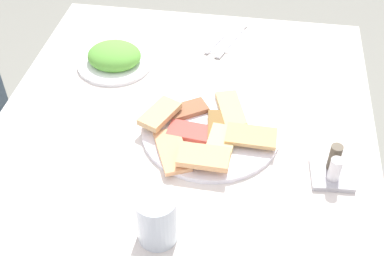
{
  "coord_description": "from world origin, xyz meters",
  "views": [
    {
      "loc": [
        -0.83,
        -0.16,
        1.57
      ],
      "look_at": [
        0.02,
        -0.03,
        0.77
      ],
      "focal_mm": 47.08,
      "sensor_mm": 36.0,
      "label": 1
    }
  ],
  "objects_px": {
    "drinking_glass": "(157,218)",
    "pide_platter": "(209,130)",
    "spoon": "(219,39)",
    "dining_table": "(180,163)",
    "salad_plate_greens": "(114,58)",
    "fork": "(231,40)",
    "condiment_caddy": "(333,169)",
    "paper_napkin": "(225,41)"
  },
  "relations": [
    {
      "from": "drinking_glass",
      "to": "condiment_caddy",
      "type": "xyz_separation_m",
      "value": [
        0.21,
        -0.34,
        -0.03
      ]
    },
    {
      "from": "dining_table",
      "to": "condiment_caddy",
      "type": "relative_size",
      "value": 12.03
    },
    {
      "from": "fork",
      "to": "condiment_caddy",
      "type": "relative_size",
      "value": 2.06
    },
    {
      "from": "pide_platter",
      "to": "salad_plate_greens",
      "type": "xyz_separation_m",
      "value": [
        0.24,
        0.29,
        0.01
      ]
    },
    {
      "from": "pide_platter",
      "to": "spoon",
      "type": "distance_m",
      "value": 0.4
    },
    {
      "from": "pide_platter",
      "to": "paper_napkin",
      "type": "distance_m",
      "value": 0.4
    },
    {
      "from": "condiment_caddy",
      "to": "drinking_glass",
      "type": "bearing_deg",
      "value": 121.61
    },
    {
      "from": "pide_platter",
      "to": "fork",
      "type": "bearing_deg",
      "value": -2.07
    },
    {
      "from": "salad_plate_greens",
      "to": "drinking_glass",
      "type": "relative_size",
      "value": 1.9
    },
    {
      "from": "drinking_glass",
      "to": "paper_napkin",
      "type": "relative_size",
      "value": 0.88
    },
    {
      "from": "drinking_glass",
      "to": "fork",
      "type": "distance_m",
      "value": 0.71
    },
    {
      "from": "paper_napkin",
      "to": "dining_table",
      "type": "bearing_deg",
      "value": 172.02
    },
    {
      "from": "dining_table",
      "to": "paper_napkin",
      "type": "relative_size",
      "value": 9.26
    },
    {
      "from": "drinking_glass",
      "to": "condiment_caddy",
      "type": "bearing_deg",
      "value": -58.39
    },
    {
      "from": "pide_platter",
      "to": "condiment_caddy",
      "type": "bearing_deg",
      "value": -107.58
    },
    {
      "from": "fork",
      "to": "spoon",
      "type": "relative_size",
      "value": 1.2
    },
    {
      "from": "dining_table",
      "to": "pide_platter",
      "type": "height_order",
      "value": "pide_platter"
    },
    {
      "from": "pide_platter",
      "to": "fork",
      "type": "xyz_separation_m",
      "value": [
        0.4,
        -0.01,
        -0.01
      ]
    },
    {
      "from": "pide_platter",
      "to": "paper_napkin",
      "type": "relative_size",
      "value": 2.67
    },
    {
      "from": "fork",
      "to": "drinking_glass",
      "type": "bearing_deg",
      "value": -167.17
    },
    {
      "from": "dining_table",
      "to": "fork",
      "type": "distance_m",
      "value": 0.45
    },
    {
      "from": "fork",
      "to": "spoon",
      "type": "bearing_deg",
      "value": 108.85
    },
    {
      "from": "pide_platter",
      "to": "fork",
      "type": "relative_size",
      "value": 1.69
    },
    {
      "from": "pide_platter",
      "to": "salad_plate_greens",
      "type": "height_order",
      "value": "salad_plate_greens"
    },
    {
      "from": "paper_napkin",
      "to": "fork",
      "type": "bearing_deg",
      "value": -90.0
    },
    {
      "from": "dining_table",
      "to": "spoon",
      "type": "bearing_deg",
      "value": -5.64
    },
    {
      "from": "pide_platter",
      "to": "paper_napkin",
      "type": "xyz_separation_m",
      "value": [
        0.4,
        0.0,
        -0.01
      ]
    },
    {
      "from": "drinking_glass",
      "to": "spoon",
      "type": "distance_m",
      "value": 0.71
    },
    {
      "from": "paper_napkin",
      "to": "condiment_caddy",
      "type": "height_order",
      "value": "condiment_caddy"
    },
    {
      "from": "drinking_glass",
      "to": "pide_platter",
      "type": "bearing_deg",
      "value": -11.23
    },
    {
      "from": "drinking_glass",
      "to": "spoon",
      "type": "height_order",
      "value": "drinking_glass"
    },
    {
      "from": "condiment_caddy",
      "to": "fork",
      "type": "bearing_deg",
      "value": 28.51
    },
    {
      "from": "salad_plate_greens",
      "to": "drinking_glass",
      "type": "bearing_deg",
      "value": -156.58
    },
    {
      "from": "salad_plate_greens",
      "to": "spoon",
      "type": "height_order",
      "value": "salad_plate_greens"
    },
    {
      "from": "salad_plate_greens",
      "to": "drinking_glass",
      "type": "distance_m",
      "value": 0.59
    },
    {
      "from": "pide_platter",
      "to": "spoon",
      "type": "bearing_deg",
      "value": 3.04
    },
    {
      "from": "dining_table",
      "to": "pide_platter",
      "type": "relative_size",
      "value": 3.46
    },
    {
      "from": "drinking_glass",
      "to": "condiment_caddy",
      "type": "relative_size",
      "value": 1.14
    },
    {
      "from": "paper_napkin",
      "to": "salad_plate_greens",
      "type": "bearing_deg",
      "value": 118.97
    },
    {
      "from": "dining_table",
      "to": "salad_plate_greens",
      "type": "bearing_deg",
      "value": 39.86
    },
    {
      "from": "fork",
      "to": "condiment_caddy",
      "type": "bearing_deg",
      "value": -132.64
    },
    {
      "from": "condiment_caddy",
      "to": "dining_table",
      "type": "bearing_deg",
      "value": 80.75
    }
  ]
}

